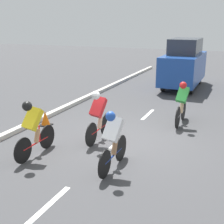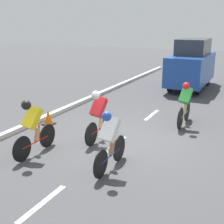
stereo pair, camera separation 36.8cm
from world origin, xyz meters
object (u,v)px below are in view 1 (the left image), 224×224
Objects in this scene: cyclist_red at (98,114)px; support_car at (184,64)px; cyclist_white at (113,138)px; cyclist_green at (182,102)px; traffic_cone at (45,119)px; cyclist_yellow at (33,126)px.

support_car is at bearing -94.99° from cyclist_red.
cyclist_green reaches higher than cyclist_white.
cyclist_green is 4.51m from traffic_cone.
cyclist_red is at bearing 85.01° from support_car.
cyclist_red is 0.98× the size of cyclist_yellow.
cyclist_white is 0.98× the size of cyclist_yellow.
support_car is 8.53m from traffic_cone.
cyclist_red reaches higher than cyclist_green.
cyclist_red reaches higher than traffic_cone.
cyclist_green reaches higher than traffic_cone.
traffic_cone is at bearing -61.30° from cyclist_yellow.
cyclist_white is at bearing 78.67° from cyclist_green.
cyclist_red is at bearing -123.25° from cyclist_yellow.
cyclist_white is 3.95m from traffic_cone.
cyclist_yellow is at bearing 54.11° from cyclist_green.
cyclist_red is 1.88m from cyclist_yellow.
cyclist_red reaches higher than cyclist_white.
cyclist_yellow reaches higher than cyclist_green.
cyclist_green is at bearing 100.37° from support_car.
support_car reaches higher than traffic_cone.
cyclist_yellow is at bearing 56.75° from cyclist_red.
traffic_cone is at bearing 24.06° from cyclist_green.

